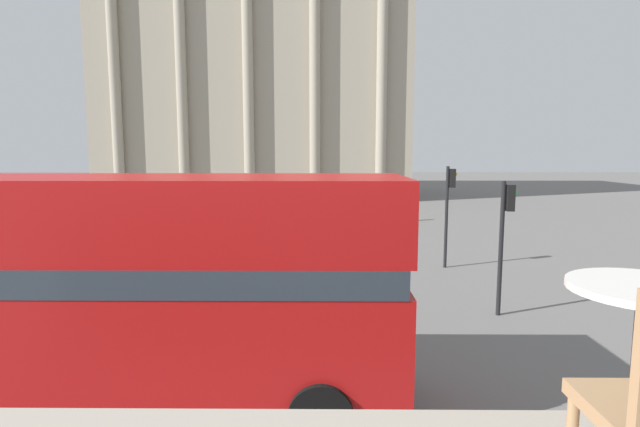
{
  "coord_description": "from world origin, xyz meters",
  "views": [
    {
      "loc": [
        0.47,
        -2.32,
        4.46
      ],
      "look_at": [
        0.31,
        15.68,
        2.17
      ],
      "focal_mm": 28.0,
      "sensor_mm": 36.0,
      "label": 1
    }
  ],
  "objects_px": {
    "pedestrian_blue": "(208,253)",
    "pedestrian_red": "(222,268)",
    "traffic_light_mid": "(449,202)",
    "car_black": "(236,216)",
    "car_maroon": "(335,213)",
    "pedestrian_yellow": "(401,205)",
    "traffic_light_near": "(505,228)",
    "double_decker_bus": "(110,281)",
    "plaza_building_left": "(260,63)",
    "pedestrian_olive": "(198,202)"
  },
  "relations": [
    {
      "from": "double_decker_bus",
      "to": "car_black",
      "type": "relative_size",
      "value": 2.39
    },
    {
      "from": "plaza_building_left",
      "to": "pedestrian_blue",
      "type": "xyz_separation_m",
      "value": [
        2.46,
        -34.43,
        -12.14
      ]
    },
    {
      "from": "car_black",
      "to": "traffic_light_near",
      "type": "bearing_deg",
      "value": 74.98
    },
    {
      "from": "car_black",
      "to": "pedestrian_olive",
      "type": "xyz_separation_m",
      "value": [
        -3.66,
        5.71,
        0.22
      ]
    },
    {
      "from": "pedestrian_red",
      "to": "traffic_light_near",
      "type": "bearing_deg",
      "value": -122.68
    },
    {
      "from": "double_decker_bus",
      "to": "pedestrian_red",
      "type": "xyz_separation_m",
      "value": [
        0.61,
        6.2,
        -1.28
      ]
    },
    {
      "from": "car_maroon",
      "to": "pedestrian_olive",
      "type": "distance_m",
      "value": 10.31
    },
    {
      "from": "double_decker_bus",
      "to": "traffic_light_near",
      "type": "distance_m",
      "value": 9.8
    },
    {
      "from": "traffic_light_mid",
      "to": "pedestrian_yellow",
      "type": "bearing_deg",
      "value": 89.44
    },
    {
      "from": "traffic_light_near",
      "to": "pedestrian_olive",
      "type": "relative_size",
      "value": 2.28
    },
    {
      "from": "traffic_light_mid",
      "to": "pedestrian_red",
      "type": "bearing_deg",
      "value": -151.35
    },
    {
      "from": "double_decker_bus",
      "to": "plaza_building_left",
      "type": "relative_size",
      "value": 0.35
    },
    {
      "from": "double_decker_bus",
      "to": "pedestrian_blue",
      "type": "height_order",
      "value": "double_decker_bus"
    },
    {
      "from": "double_decker_bus",
      "to": "pedestrian_olive",
      "type": "height_order",
      "value": "double_decker_bus"
    },
    {
      "from": "car_black",
      "to": "pedestrian_olive",
      "type": "bearing_deg",
      "value": -105.5
    },
    {
      "from": "pedestrian_blue",
      "to": "pedestrian_red",
      "type": "bearing_deg",
      "value": -22.69
    },
    {
      "from": "traffic_light_mid",
      "to": "car_black",
      "type": "bearing_deg",
      "value": 135.53
    },
    {
      "from": "car_black",
      "to": "car_maroon",
      "type": "relative_size",
      "value": 1.0
    },
    {
      "from": "traffic_light_near",
      "to": "pedestrian_yellow",
      "type": "relative_size",
      "value": 2.0
    },
    {
      "from": "plaza_building_left",
      "to": "pedestrian_blue",
      "type": "bearing_deg",
      "value": -85.92
    },
    {
      "from": "traffic_light_near",
      "to": "car_maroon",
      "type": "distance_m",
      "value": 17.04
    },
    {
      "from": "double_decker_bus",
      "to": "traffic_light_mid",
      "type": "distance_m",
      "value": 13.39
    },
    {
      "from": "traffic_light_near",
      "to": "car_black",
      "type": "height_order",
      "value": "traffic_light_near"
    },
    {
      "from": "plaza_building_left",
      "to": "car_black",
      "type": "height_order",
      "value": "plaza_building_left"
    },
    {
      "from": "traffic_light_near",
      "to": "car_maroon",
      "type": "relative_size",
      "value": 0.87
    },
    {
      "from": "plaza_building_left",
      "to": "car_black",
      "type": "distance_m",
      "value": 26.01
    },
    {
      "from": "double_decker_bus",
      "to": "traffic_light_mid",
      "type": "bearing_deg",
      "value": 47.11
    },
    {
      "from": "double_decker_bus",
      "to": "plaza_building_left",
      "type": "distance_m",
      "value": 44.26
    },
    {
      "from": "plaza_building_left",
      "to": "pedestrian_red",
      "type": "xyz_separation_m",
      "value": [
        3.36,
        -36.62,
        -12.15
      ]
    },
    {
      "from": "pedestrian_yellow",
      "to": "traffic_light_near",
      "type": "bearing_deg",
      "value": -143.85
    },
    {
      "from": "pedestrian_olive",
      "to": "pedestrian_red",
      "type": "bearing_deg",
      "value": 85.38
    },
    {
      "from": "plaza_building_left",
      "to": "car_maroon",
      "type": "relative_size",
      "value": 6.82
    },
    {
      "from": "car_maroon",
      "to": "pedestrian_yellow",
      "type": "bearing_deg",
      "value": 105.69
    },
    {
      "from": "car_maroon",
      "to": "pedestrian_blue",
      "type": "distance_m",
      "value": 13.71
    },
    {
      "from": "car_black",
      "to": "car_maroon",
      "type": "distance_m",
      "value": 5.81
    },
    {
      "from": "pedestrian_olive",
      "to": "pedestrian_red",
      "type": "distance_m",
      "value": 20.31
    },
    {
      "from": "pedestrian_yellow",
      "to": "double_decker_bus",
      "type": "bearing_deg",
      "value": -164.29
    },
    {
      "from": "traffic_light_near",
      "to": "pedestrian_red",
      "type": "relative_size",
      "value": 2.17
    },
    {
      "from": "plaza_building_left",
      "to": "pedestrian_red",
      "type": "height_order",
      "value": "plaza_building_left"
    },
    {
      "from": "plaza_building_left",
      "to": "car_maroon",
      "type": "bearing_deg",
      "value": -71.89
    },
    {
      "from": "pedestrian_blue",
      "to": "pedestrian_yellow",
      "type": "height_order",
      "value": "pedestrian_yellow"
    },
    {
      "from": "traffic_light_mid",
      "to": "car_black",
      "type": "xyz_separation_m",
      "value": [
        -9.75,
        9.57,
        -1.82
      ]
    },
    {
      "from": "pedestrian_red",
      "to": "car_black",
      "type": "bearing_deg",
      "value": -15.04
    },
    {
      "from": "car_black",
      "to": "pedestrian_yellow",
      "type": "distance_m",
      "value": 10.26
    },
    {
      "from": "traffic_light_mid",
      "to": "pedestrian_olive",
      "type": "distance_m",
      "value": 20.38
    },
    {
      "from": "pedestrian_blue",
      "to": "car_maroon",
      "type": "bearing_deg",
      "value": 115.27
    },
    {
      "from": "double_decker_bus",
      "to": "car_black",
      "type": "bearing_deg",
      "value": 89.76
    },
    {
      "from": "double_decker_bus",
      "to": "car_black",
      "type": "xyz_separation_m",
      "value": [
        -1.37,
        20.01,
        -1.54
      ]
    },
    {
      "from": "double_decker_bus",
      "to": "traffic_light_near",
      "type": "relative_size",
      "value": 2.75
    },
    {
      "from": "car_maroon",
      "to": "traffic_light_near",
      "type": "bearing_deg",
      "value": 10.83
    }
  ]
}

